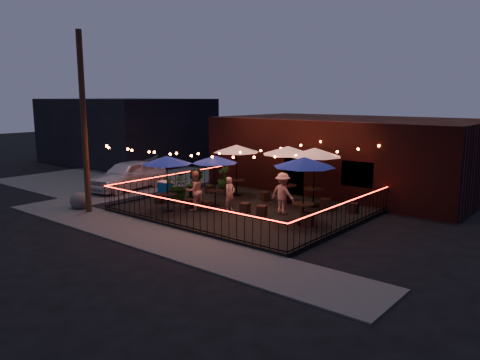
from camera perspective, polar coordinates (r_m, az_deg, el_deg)
The scene contains 39 objects.
ground at distance 19.90m, azimuth -3.02°, elevation -4.97°, with size 110.00×110.00×0.00m, color black.
patio at distance 21.34m, azimuth 0.63°, elevation -3.70°, with size 10.00×8.00×0.15m, color black.
sidewalk at distance 17.73m, azimuth -10.20°, elevation -6.93°, with size 18.00×2.50×0.05m, color #474441.
parking_lot at distance 31.33m, azimuth -14.29°, elevation 0.33°, with size 11.00×12.00×0.02m, color #474441.
brick_building at distance 27.12m, azimuth 13.02°, elevation 3.14°, with size 14.00×8.00×4.00m.
background_building at distance 38.79m, azimuth -13.74°, elevation 5.90°, with size 12.00×9.00×5.00m, color black.
utility_pole at distance 21.77m, azimuth -18.50°, elevation 6.51°, with size 0.26×0.26×8.00m, color #392417.
fence_front at distance 18.36m, azimuth -7.28°, elevation -4.19°, with size 10.00×0.04×1.04m.
fence_left at distance 24.60m, azimuth -8.46°, elevation -0.55°, with size 0.04×8.00×1.04m.
fence_right at distance 18.56m, azimuth 12.74°, elevation -4.21°, with size 0.04×8.00×1.04m.
festoon_lights at distance 21.31m, azimuth -1.98°, elevation 2.96°, with size 10.02×8.72×1.32m.
cafe_table_0 at distance 20.71m, azimuth -8.93°, elevation 2.34°, with size 2.48×2.48×2.48m.
cafe_table_1 at distance 23.80m, azimuth -0.44°, elevation 3.77°, with size 2.63×2.63×2.62m.
cafe_table_2 at distance 21.55m, azimuth -3.09°, elevation 2.44°, with size 2.44×2.44×2.35m.
cafe_table_3 at distance 22.26m, azimuth 5.87°, elevation 3.52°, with size 3.06×3.06×2.72m.
cafe_table_4 at distance 18.46m, azimuth 7.82°, elevation 2.08°, with size 3.20×3.20×2.71m.
cafe_table_5 at distance 21.56m, azimuth 9.08°, elevation 3.26°, with size 2.78×2.78×2.73m.
bistro_chair_0 at distance 22.71m, azimuth -9.77°, elevation -2.24°, with size 0.37×0.37×0.44m, color black.
bistro_chair_1 at distance 21.49m, azimuth -6.11°, elevation -2.89°, with size 0.35×0.35×0.42m, color black.
bistro_chair_2 at distance 24.72m, azimuth -3.75°, elevation -1.12°, with size 0.36×0.36×0.43m, color black.
bistro_chair_3 at distance 24.10m, azimuth -1.42°, elevation -1.38°, with size 0.37×0.37×0.43m, color black.
bistro_chair_4 at distance 20.99m, azimuth -4.09°, elevation -3.16°, with size 0.36×0.36×0.42m, color black.
bistro_chair_5 at distance 20.52m, azimuth 0.62°, elevation -3.42°, with size 0.37×0.37×0.44m, color black.
bistro_chair_6 at distance 22.95m, azimuth 3.11°, elevation -1.98°, with size 0.37×0.37×0.43m, color black.
bistro_chair_7 at distance 22.49m, azimuth 5.57°, elevation -2.22°, with size 0.40×0.40×0.47m, color black.
bistro_chair_8 at distance 20.04m, azimuth 2.68°, elevation -3.75°, with size 0.38×0.38×0.45m, color black.
bistro_chair_9 at distance 18.65m, azimuth 8.23°, elevation -4.80°, with size 0.44×0.44×0.52m, color black.
bistro_chair_10 at distance 21.37m, azimuth 10.36°, elevation -2.94°, with size 0.43×0.43×0.51m, color black.
bistro_chair_11 at distance 21.12m, azimuth 13.65°, elevation -3.32°, with size 0.37×0.37×0.44m, color black.
patron_a at distance 20.67m, azimuth -1.24°, elevation -1.75°, with size 0.56×0.37×1.55m, color beige.
patron_b at distance 20.96m, azimuth -5.56°, elevation -1.29°, with size 0.87×0.68×1.79m, color tan.
patron_c at distance 20.40m, azimuth 5.22°, elevation -1.61°, with size 1.15×0.66×1.79m, color tan.
potted_shrub_a at distance 22.89m, azimuth -7.50°, elevation -0.71°, with size 1.36×1.18×1.51m, color #153D13.
potted_shrub_b at distance 23.62m, azimuth -5.51°, elevation -0.33°, with size 0.83×0.67×1.52m, color #143B12.
potted_shrub_c at distance 25.71m, azimuth -2.00°, elevation 0.27°, with size 0.70×0.70×1.25m, color #183D0D.
cooler at distance 23.71m, azimuth -9.13°, elevation -1.16°, with size 0.67×0.50×0.86m.
boulder at distance 23.07m, azimuth -18.89°, elevation -2.42°, with size 0.98×0.83×0.76m, color #474843.
car_white at distance 27.08m, azimuth -13.52°, elevation 0.60°, with size 1.95×4.84×1.65m, color silver.
car_silver at distance 34.00m, azimuth -10.55°, elevation 2.45°, with size 1.54×4.42×1.46m, color gray.
Camera 1 is at (13.04, -14.10, 5.19)m, focal length 35.00 mm.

